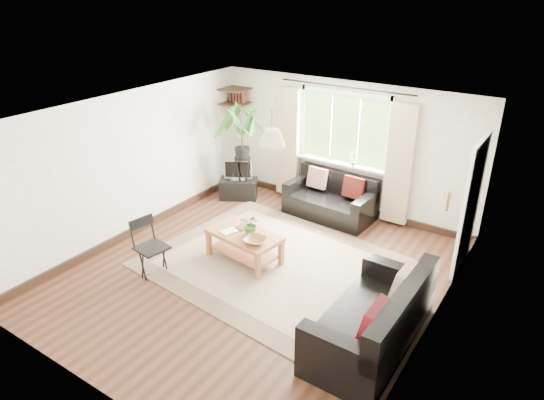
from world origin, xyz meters
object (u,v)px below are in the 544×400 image
Objects in this scene: tv_stand at (239,189)px; folding_chair at (152,249)px; sofa_back at (330,197)px; coffee_table at (244,247)px; palm_stand at (242,154)px; sofa_right at (371,315)px.

folding_chair reaches higher than tv_stand.
tv_stand is at bearing -168.79° from sofa_back.
sofa_back is 2.12m from coffee_table.
folding_chair is at bearing -129.37° from coffee_table.
sofa_back is at bearing -21.54° from tv_stand.
palm_stand is (0.12, -0.00, 0.75)m from tv_stand.
folding_chair reaches higher than sofa_back.
palm_stand reaches higher than coffee_table.
folding_chair is (-1.26, -3.14, 0.06)m from sofa_back.
sofa_back is 1.86m from palm_stand.
folding_chair is (-3.23, -0.33, -0.00)m from sofa_right.
tv_stand is at bearing -122.61° from sofa_right.
coffee_table is at bearing -80.09° from tv_stand.
tv_stand is at bearing 129.29° from coffee_table.
sofa_right is 2.14× the size of folding_chair.
sofa_back reaches higher than coffee_table.
sofa_right is 2.48m from coffee_table.
sofa_back is 3.38m from folding_chair.
sofa_right reaches higher than sofa_back.
palm_stand reaches higher than sofa_right.
tv_stand is 0.76m from palm_stand.
palm_stand is at bearing 19.11° from folding_chair.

